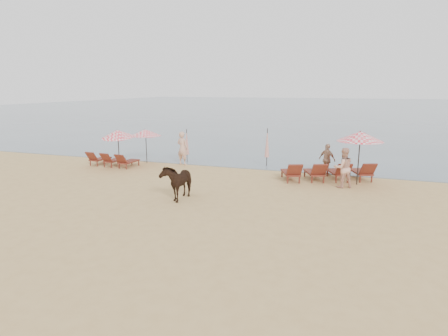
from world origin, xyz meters
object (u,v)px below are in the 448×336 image
at_px(umbrella_open_right, 360,136).
at_px(umbrella_open_left_b, 118,134).
at_px(cow, 178,181).
at_px(umbrella_closed_right, 267,143).
at_px(beachgoer_left, 182,148).
at_px(lounger_cluster_right, 327,172).
at_px(lounger_cluster_left, 112,159).
at_px(beachgoer_right_b, 327,159).
at_px(beachgoer_right_a, 343,168).
at_px(umbrella_open_left_a, 146,133).
at_px(umbrella_closed_left, 187,142).

bearing_deg(umbrella_open_right, umbrella_open_left_b, -153.44).
distance_m(umbrella_open_left_b, cow, 7.08).
height_order(umbrella_closed_right, beachgoer_left, umbrella_closed_right).
bearing_deg(umbrella_open_right, umbrella_closed_right, 174.90).
relative_size(lounger_cluster_right, beachgoer_left, 2.33).
height_order(lounger_cluster_left, beachgoer_right_b, beachgoer_right_b).
bearing_deg(lounger_cluster_right, umbrella_closed_right, 123.53).
distance_m(umbrella_open_left_b, umbrella_closed_right, 8.34).
distance_m(umbrella_closed_right, beachgoer_right_b, 3.64).
xyz_separation_m(lounger_cluster_left, umbrella_closed_right, (8.39, 2.92, 0.94)).
bearing_deg(lounger_cluster_right, umbrella_open_right, -33.39).
xyz_separation_m(lounger_cluster_left, beachgoer_right_a, (12.64, -0.55, 0.50)).
distance_m(cow, beachgoer_right_a, 7.45).
xyz_separation_m(umbrella_open_left_a, umbrella_open_left_b, (-0.64, -1.86, 0.12)).
height_order(umbrella_open_left_a, cow, umbrella_open_left_a).
relative_size(umbrella_closed_left, beachgoer_left, 1.03).
bearing_deg(lounger_cluster_left, umbrella_open_right, 5.03).
xyz_separation_m(lounger_cluster_right, umbrella_open_left_a, (-10.53, 1.03, 1.37)).
relative_size(lounger_cluster_left, umbrella_closed_left, 1.36).
distance_m(lounger_cluster_left, beachgoer_left, 4.08).
bearing_deg(umbrella_closed_right, beachgoer_left, -166.52).
relative_size(lounger_cluster_right, cow, 2.60).
distance_m(umbrella_open_left_a, umbrella_open_right, 11.98).
relative_size(beachgoer_left, beachgoer_right_a, 1.08).
relative_size(umbrella_closed_right, beachgoer_left, 1.12).
bearing_deg(umbrella_open_left_a, umbrella_open_left_b, -122.00).
height_order(umbrella_open_left_a, umbrella_closed_left, umbrella_open_left_a).
height_order(umbrella_open_left_a, umbrella_open_left_b, umbrella_open_left_b).
height_order(umbrella_open_left_a, beachgoer_right_a, umbrella_open_left_a).
bearing_deg(beachgoer_right_b, umbrella_open_left_a, 33.17).
relative_size(cow, beachgoer_left, 0.90).
bearing_deg(cow, lounger_cluster_left, 144.42).
distance_m(umbrella_open_left_a, umbrella_closed_left, 2.48).
distance_m(lounger_cluster_left, umbrella_open_right, 13.42).
bearing_deg(umbrella_open_right, beachgoer_right_a, -107.10).
bearing_deg(beachgoer_right_a, lounger_cluster_left, -27.28).
bearing_deg(beachgoer_right_a, umbrella_open_left_a, -35.12).
xyz_separation_m(lounger_cluster_left, umbrella_open_right, (13.28, 0.18, 1.86)).
height_order(beachgoer_left, beachgoer_right_b, beachgoer_left).
bearing_deg(beachgoer_right_a, cow, 7.47).
bearing_deg(umbrella_open_right, umbrella_open_left_a, -162.24).
bearing_deg(umbrella_closed_left, umbrella_open_left_a, -157.01).
distance_m(beachgoer_right_a, beachgoer_right_b, 2.45).
relative_size(umbrella_open_left_b, umbrella_open_right, 0.90).
relative_size(cow, beachgoer_right_b, 1.07).
xyz_separation_m(beachgoer_right_a, beachgoer_right_b, (-0.84, 2.30, -0.09)).
bearing_deg(umbrella_open_left_b, beachgoer_left, 50.49).
bearing_deg(umbrella_closed_right, umbrella_open_left_b, -156.81).
bearing_deg(umbrella_closed_left, lounger_cluster_right, -13.37).
xyz_separation_m(umbrella_closed_right, cow, (-2.05, -7.44, -0.60)).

